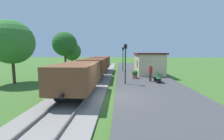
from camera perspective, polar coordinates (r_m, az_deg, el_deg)
name	(u,v)px	position (r m, az deg, el deg)	size (l,w,h in m)	color
ground_plane	(112,100)	(10.17, -0.16, -11.19)	(160.00, 160.00, 0.00)	#3D6628
platform_slab	(160,98)	(10.47, 17.92, -10.28)	(6.00, 60.00, 0.25)	#424244
track_ballast	(76,98)	(10.54, -13.52, -10.38)	(3.80, 60.00, 0.12)	gray
rail_near	(87,96)	(10.33, -9.65, -9.89)	(0.07, 60.00, 0.14)	slate
rail_far	(66,96)	(10.73, -17.29, -9.48)	(0.07, 60.00, 0.14)	slate
freight_train	(94,68)	(17.09, -6.98, 0.94)	(2.50, 19.40, 2.12)	brown
station_hut	(148,63)	(20.68, 13.68, 2.54)	(3.50, 5.80, 2.78)	beige
bench_near_hut	(158,77)	(15.15, 17.14, -2.66)	(0.42, 1.50, 0.91)	#1E4C2D
bench_down_platform	(143,67)	(24.68, 11.55, 1.11)	(0.42, 1.50, 0.91)	#1E4C2D
person_waiting	(150,72)	(15.25, 14.45, -0.75)	(0.30, 0.42, 1.71)	#38332D
potted_planter	(135,74)	(16.70, 8.71, -1.56)	(0.64, 0.64, 0.92)	#9E6642
lamp_post_near	(125,56)	(13.48, 5.14, 5.37)	(0.28, 0.28, 3.70)	#193823
lamp_post_far	(123,54)	(22.88, 4.19, 6.00)	(0.28, 0.28, 3.70)	#193823
tree_trackside_mid	(11,42)	(17.80, -33.98, 8.81)	(4.27, 4.27, 6.25)	#4C3823
tree_trackside_far	(65,44)	(22.29, -17.53, 9.34)	(3.40, 3.40, 5.94)	#4C3823
tree_field_left	(72,51)	(27.37, -15.14, 6.92)	(3.27, 3.27, 4.92)	#4C3823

